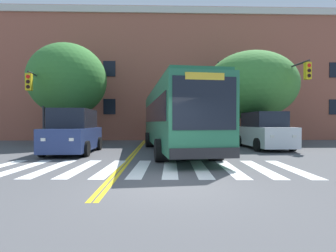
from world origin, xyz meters
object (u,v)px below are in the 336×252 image
(car_white_far_lane, at_px, (263,131))
(car_red_behind_bus, at_px, (166,131))
(street_tree_curbside_small, at_px, (68,81))
(traffic_light_near_corner, at_px, (287,89))
(city_bus, at_px, (174,117))
(traffic_light_overhead, at_px, (175,95))
(traffic_light_far_corner, at_px, (38,96))
(car_navy_near_lane, at_px, (74,132))
(street_tree_curbside_large, at_px, (251,86))

(car_white_far_lane, height_order, car_red_behind_bus, car_white_far_lane)
(car_red_behind_bus, xyz_separation_m, street_tree_curbside_small, (-7.48, -4.61, 3.94))
(car_red_behind_bus, height_order, traffic_light_near_corner, traffic_light_near_corner)
(car_white_far_lane, height_order, street_tree_curbside_small, street_tree_curbside_small)
(car_white_far_lane, xyz_separation_m, traffic_light_near_corner, (2.13, 1.26, 2.78))
(city_bus, bearing_deg, traffic_light_overhead, 85.74)
(traffic_light_far_corner, distance_m, street_tree_curbside_small, 3.16)
(city_bus, xyz_separation_m, street_tree_curbside_small, (-7.71, 5.09, 2.81))
(car_red_behind_bus, relative_size, traffic_light_near_corner, 0.79)
(car_red_behind_bus, height_order, street_tree_curbside_small, street_tree_curbside_small)
(car_red_behind_bus, xyz_separation_m, traffic_light_far_corner, (-8.50, -7.25, 2.52))
(car_navy_near_lane, distance_m, traffic_light_near_corner, 13.86)
(city_bus, xyz_separation_m, traffic_light_near_corner, (7.78, 2.67, 1.90))
(car_white_far_lane, relative_size, traffic_light_overhead, 0.96)
(car_navy_near_lane, height_order, traffic_light_overhead, traffic_light_overhead)
(car_red_behind_bus, bearing_deg, street_tree_curbside_small, -148.35)
(traffic_light_overhead, height_order, street_tree_curbside_small, street_tree_curbside_small)
(traffic_light_far_corner, xyz_separation_m, traffic_light_overhead, (9.01, 1.35, 0.25))
(city_bus, xyz_separation_m, traffic_light_far_corner, (-8.73, 2.45, 1.39))
(car_white_far_lane, bearing_deg, street_tree_curbside_large, 83.26)
(city_bus, xyz_separation_m, car_white_far_lane, (5.65, 1.41, -0.88))
(car_white_far_lane, bearing_deg, traffic_light_far_corner, 175.86)
(traffic_light_near_corner, xyz_separation_m, traffic_light_far_corner, (-16.51, -0.22, -0.51))
(city_bus, distance_m, car_navy_near_lane, 5.49)
(street_tree_curbside_small, bearing_deg, street_tree_curbside_large, -0.79)
(car_red_behind_bus, bearing_deg, traffic_light_overhead, -84.99)
(traffic_light_near_corner, bearing_deg, car_red_behind_bus, 138.78)
(traffic_light_near_corner, relative_size, traffic_light_far_corner, 1.14)
(traffic_light_far_corner, bearing_deg, traffic_light_near_corner, 0.77)
(city_bus, relative_size, traffic_light_near_corner, 2.22)
(traffic_light_far_corner, xyz_separation_m, street_tree_curbside_large, (14.79, 2.45, 1.05))
(city_bus, height_order, traffic_light_far_corner, traffic_light_far_corner)
(car_red_behind_bus, distance_m, traffic_light_overhead, 6.53)
(traffic_light_overhead, height_order, street_tree_curbside_large, street_tree_curbside_large)
(traffic_light_overhead, bearing_deg, city_bus, -94.26)
(car_navy_near_lane, distance_m, traffic_light_far_corner, 5.09)
(traffic_light_overhead, bearing_deg, traffic_light_near_corner, -8.58)
(traffic_light_far_corner, height_order, traffic_light_overhead, traffic_light_overhead)
(traffic_light_far_corner, distance_m, traffic_light_overhead, 9.12)
(car_navy_near_lane, xyz_separation_m, car_white_far_lane, (11.03, 2.07, -0.02))
(car_red_behind_bus, distance_m, traffic_light_near_corner, 11.08)
(city_bus, height_order, car_navy_near_lane, city_bus)
(car_red_behind_bus, bearing_deg, traffic_light_near_corner, -41.22)
(traffic_light_overhead, xyz_separation_m, street_tree_curbside_small, (-8.00, 1.28, 1.17))
(car_white_far_lane, relative_size, street_tree_curbside_small, 0.65)
(car_red_behind_bus, bearing_deg, car_navy_near_lane, -116.43)
(city_bus, distance_m, traffic_light_far_corner, 9.17)
(street_tree_curbside_small, bearing_deg, traffic_light_far_corner, -111.09)
(car_white_far_lane, relative_size, car_red_behind_bus, 1.16)
(traffic_light_far_corner, bearing_deg, city_bus, -15.69)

